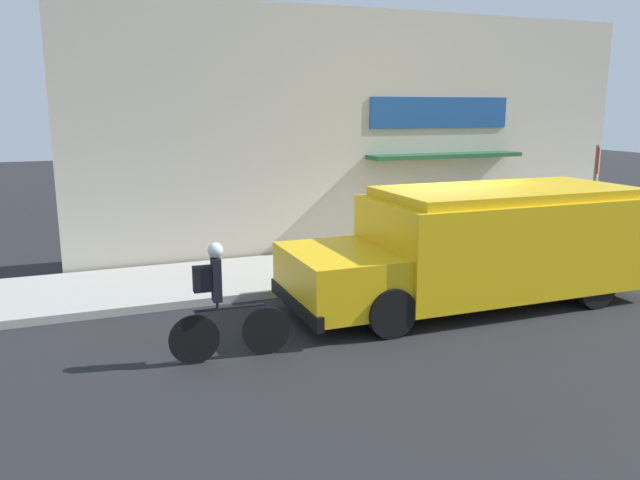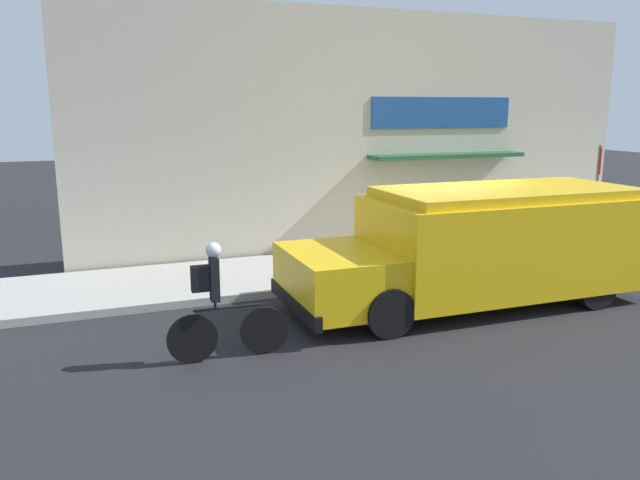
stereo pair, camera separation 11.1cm
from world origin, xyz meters
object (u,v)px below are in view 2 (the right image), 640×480
at_px(stop_sign_post, 598,181).
at_px(trash_bin, 468,230).
at_px(cyclist, 220,305).
at_px(school_bus, 483,244).

distance_m(stop_sign_post, trash_bin, 3.17).
bearing_deg(stop_sign_post, trash_bin, 150.07).
height_order(cyclist, stop_sign_post, stop_sign_post).
bearing_deg(school_bus, cyclist, -168.79).
relative_size(school_bus, stop_sign_post, 2.63).
distance_m(cyclist, trash_bin, 8.30).
bearing_deg(cyclist, stop_sign_post, 18.70).
bearing_deg(cyclist, school_bus, 12.46).
bearing_deg(school_bus, stop_sign_post, 23.93).
xyz_separation_m(school_bus, stop_sign_post, (4.54, 1.95, 0.73)).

